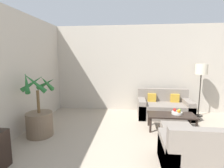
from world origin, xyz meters
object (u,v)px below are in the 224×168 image
object	(u,v)px
apple_green	(180,110)
coffee_table	(171,116)
armchair	(191,156)
ottoman	(177,134)
potted_palm	(39,118)
orange_fruit	(179,111)
floor_lamp	(201,72)
apple_red	(175,110)
sofa_loveseat	(164,108)
fruit_bowl	(177,113)

from	to	relation	value
apple_green	coffee_table	bearing A→B (deg)	-160.82
armchair	ottoman	xyz separation A→B (m)	(0.02, 0.90, -0.07)
potted_palm	orange_fruit	world-z (taller)	potted_palm
floor_lamp	ottoman	xyz separation A→B (m)	(-1.05, -1.79, -1.11)
apple_red	apple_green	distance (m)	0.11
sofa_loveseat	apple_red	size ratio (longest dim) A/B	19.00
armchair	ottoman	distance (m)	0.90
armchair	ottoman	bearing A→B (deg)	88.73
potted_palm	sofa_loveseat	distance (m)	3.32
potted_palm	apple_red	distance (m)	3.09
potted_palm	ottoman	xyz separation A→B (m)	(2.89, -0.02, -0.21)
sofa_loveseat	armchair	xyz separation A→B (m)	(-0.05, -2.50, -0.01)
potted_palm	ottoman	distance (m)	2.89
potted_palm	apple_green	xyz separation A→B (m)	(3.12, 0.71, 0.07)
fruit_bowl	armchair	xyz separation A→B (m)	(-0.19, -1.61, -0.15)
coffee_table	ottoman	world-z (taller)	coffee_table
floor_lamp	apple_green	world-z (taller)	floor_lamp
sofa_loveseat	ottoman	bearing A→B (deg)	-90.94
fruit_bowl	ottoman	world-z (taller)	fruit_bowl
coffee_table	orange_fruit	xyz separation A→B (m)	(0.15, -0.02, 0.14)
apple_red	ottoman	bearing A→B (deg)	-98.95
coffee_table	fruit_bowl	xyz separation A→B (m)	(0.14, 0.05, 0.08)
ottoman	orange_fruit	bearing A→B (deg)	74.14
fruit_bowl	armchair	size ratio (longest dim) A/B	0.28
floor_lamp	apple_red	world-z (taller)	floor_lamp
floor_lamp	apple_green	xyz separation A→B (m)	(-0.82, -1.05, -0.83)
apple_red	ottoman	xyz separation A→B (m)	(-0.12, -0.74, -0.29)
ottoman	fruit_bowl	bearing A→B (deg)	76.91
apple_green	sofa_loveseat	bearing A→B (deg)	103.15
apple_green	floor_lamp	bearing A→B (deg)	52.05
apple_red	ottoman	size ratio (longest dim) A/B	0.13
fruit_bowl	armchair	bearing A→B (deg)	-96.60
coffee_table	apple_green	world-z (taller)	apple_green
potted_palm	apple_green	size ratio (longest dim) A/B	20.40
sofa_loveseat	ottoman	size ratio (longest dim) A/B	2.55
potted_palm	sofa_loveseat	xyz separation A→B (m)	(2.91, 1.59, -0.13)
sofa_loveseat	armchair	size ratio (longest dim) A/B	1.70
potted_palm	armchair	bearing A→B (deg)	-17.77
potted_palm	coffee_table	distance (m)	2.99
apple_green	ottoman	distance (m)	0.82
potted_palm	orange_fruit	bearing A→B (deg)	11.48
apple_red	orange_fruit	xyz separation A→B (m)	(0.07, -0.09, -0.00)
fruit_bowl	apple_red	bearing A→B (deg)	156.67
potted_palm	coffee_table	bearing A→B (deg)	12.48
armchair	ottoman	size ratio (longest dim) A/B	1.50
floor_lamp	armchair	bearing A→B (deg)	-111.74
sofa_loveseat	fruit_bowl	xyz separation A→B (m)	(0.14, -0.89, 0.14)
sofa_loveseat	apple_green	xyz separation A→B (m)	(0.20, -0.87, 0.20)
floor_lamp	coffee_table	bearing A→B (deg)	-132.25
sofa_loveseat	floor_lamp	distance (m)	1.46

